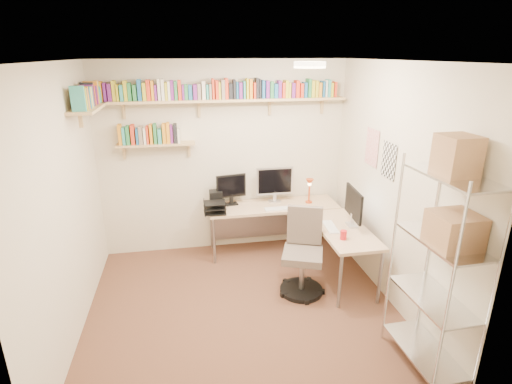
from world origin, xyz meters
TOP-DOWN VIEW (x-y plane):
  - ground at (0.00, 0.00)m, footprint 3.20×3.20m
  - room_shell at (0.00, 0.00)m, footprint 3.24×3.04m
  - wall_shelves at (-0.45, 1.30)m, footprint 3.12×1.09m
  - corner_desk at (0.66, 0.99)m, footprint 1.81×1.72m
  - office_chair at (0.72, 0.22)m, footprint 0.55×0.56m
  - wire_rack at (1.42, -1.13)m, footprint 0.40×0.79m

SIDE VIEW (x-z plane):
  - ground at x=0.00m, z-range 0.00..0.00m
  - office_chair at x=0.72m, z-range -0.08..0.89m
  - corner_desk at x=0.66m, z-range 0.08..1.23m
  - wire_rack at x=1.42m, z-range 0.33..2.34m
  - room_shell at x=0.00m, z-range 0.29..2.81m
  - wall_shelves at x=-0.45m, z-range 1.63..2.42m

